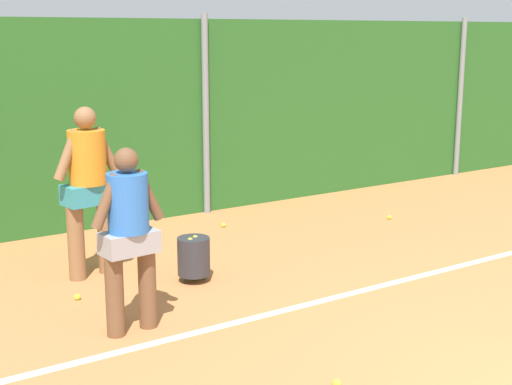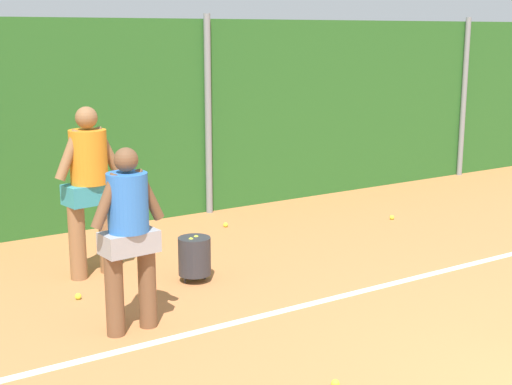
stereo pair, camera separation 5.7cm
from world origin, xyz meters
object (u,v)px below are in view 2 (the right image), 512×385
at_px(tennis_ball_0, 335,384).
at_px(tennis_ball_4, 392,217).
at_px(tennis_ball_5, 226,225).
at_px(ball_hopper, 195,256).
at_px(player_backcourt_far, 90,182).
at_px(tennis_ball_3, 78,296).
at_px(player_midcourt, 129,230).

bearing_deg(tennis_ball_0, tennis_ball_4, 42.19).
bearing_deg(tennis_ball_5, ball_hopper, -128.99).
bearing_deg(tennis_ball_0, ball_hopper, 84.83).
relative_size(player_backcourt_far, ball_hopper, 3.73).
xyz_separation_m(tennis_ball_3, tennis_ball_5, (2.72, 1.63, 0.00)).
relative_size(player_backcourt_far, tennis_ball_4, 28.99).
height_order(ball_hopper, tennis_ball_0, ball_hopper).
height_order(tennis_ball_0, tennis_ball_5, same).
height_order(tennis_ball_0, tennis_ball_4, same).
xyz_separation_m(player_backcourt_far, tennis_ball_5, (2.31, 0.98, -1.04)).
height_order(player_backcourt_far, tennis_ball_5, player_backcourt_far).
bearing_deg(tennis_ball_5, tennis_ball_0, -110.35).
height_order(player_midcourt, tennis_ball_5, player_midcourt).
distance_m(tennis_ball_0, tennis_ball_4, 5.34).
bearing_deg(player_backcourt_far, tennis_ball_4, -7.57).
xyz_separation_m(player_midcourt, tennis_ball_4, (4.84, 1.71, -0.93)).
xyz_separation_m(player_midcourt, tennis_ball_5, (2.57, 2.67, -0.93)).
bearing_deg(tennis_ball_0, player_midcourt, 115.04).
distance_m(tennis_ball_3, tennis_ball_4, 5.04).
distance_m(player_backcourt_far, tennis_ball_4, 4.69).
height_order(tennis_ball_3, tennis_ball_4, same).
xyz_separation_m(player_backcourt_far, tennis_ball_3, (-0.42, -0.65, -1.04)).
relative_size(player_midcourt, tennis_ball_5, 25.95).
distance_m(ball_hopper, tennis_ball_3, 1.32).
relative_size(tennis_ball_3, tennis_ball_5, 1.00).
bearing_deg(tennis_ball_3, player_midcourt, -81.69).
xyz_separation_m(player_midcourt, tennis_ball_3, (-0.15, 1.04, -0.93)).
xyz_separation_m(ball_hopper, tennis_ball_4, (3.71, 0.81, -0.26)).
relative_size(tennis_ball_4, tennis_ball_5, 1.00).
relative_size(ball_hopper, tennis_ball_0, 7.78).
distance_m(player_midcourt, player_backcourt_far, 1.72).
xyz_separation_m(ball_hopper, tennis_ball_3, (-1.28, 0.15, -0.26)).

